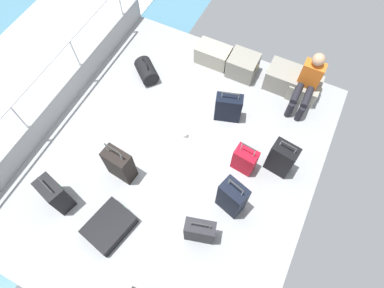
# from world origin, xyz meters

# --- Properties ---
(ground_plane) EXTENTS (4.40, 5.20, 0.06)m
(ground_plane) POSITION_xyz_m (0.00, 0.00, -0.03)
(ground_plane) COLOR #939699
(gunwale_port) EXTENTS (0.06, 5.20, 0.45)m
(gunwale_port) POSITION_xyz_m (-2.17, 0.00, 0.23)
(gunwale_port) COLOR #939699
(gunwale_port) RESTS_ON ground_plane
(railing_port) EXTENTS (0.04, 4.20, 1.02)m
(railing_port) POSITION_xyz_m (-2.17, 0.00, 0.78)
(railing_port) COLOR silver
(railing_port) RESTS_ON ground_plane
(sea_wake) EXTENTS (12.00, 12.00, 0.01)m
(sea_wake) POSITION_xyz_m (-3.60, 0.00, -0.34)
(sea_wake) COLOR teal
(sea_wake) RESTS_ON ground_plane
(cargo_crate_0) EXTENTS (0.65, 0.38, 0.35)m
(cargo_crate_0) POSITION_xyz_m (-0.30, 2.16, 0.18)
(cargo_crate_0) COLOR #9E9989
(cargo_crate_0) RESTS_ON ground_plane
(cargo_crate_1) EXTENTS (0.54, 0.46, 0.41)m
(cargo_crate_1) POSITION_xyz_m (0.30, 2.13, 0.21)
(cargo_crate_1) COLOR gray
(cargo_crate_1) RESTS_ON ground_plane
(cargo_crate_2) EXTENTS (0.66, 0.47, 0.42)m
(cargo_crate_2) POSITION_xyz_m (1.07, 2.18, 0.21)
(cargo_crate_2) COLOR gray
(cargo_crate_2) RESTS_ON ground_plane
(cargo_crate_3) EXTENTS (0.53, 0.49, 0.34)m
(cargo_crate_3) POSITION_xyz_m (1.46, 2.17, 0.17)
(cargo_crate_3) COLOR gray
(cargo_crate_3) RESTS_ON ground_plane
(passenger_seated) EXTENTS (0.34, 0.66, 1.04)m
(passenger_seated) POSITION_xyz_m (1.46, 1.99, 0.54)
(passenger_seated) COLOR orange
(passenger_seated) RESTS_ON ground_plane
(suitcase_0) EXTENTS (0.41, 0.29, 0.78)m
(suitcase_0) POSITION_xyz_m (1.54, 0.60, 0.33)
(suitcase_0) COLOR black
(suitcase_0) RESTS_ON ground_plane
(suitcase_1) EXTENTS (0.37, 0.26, 0.70)m
(suitcase_1) POSITION_xyz_m (1.04, 0.37, 0.25)
(suitcase_1) COLOR #B70C1E
(suitcase_1) RESTS_ON ground_plane
(suitcase_2) EXTENTS (0.48, 0.33, 0.68)m
(suitcase_2) POSITION_xyz_m (0.44, 1.12, 0.28)
(suitcase_2) COLOR black
(suitcase_2) RESTS_ON ground_plane
(suitcase_3) EXTENTS (0.44, 0.28, 0.87)m
(suitcase_3) POSITION_xyz_m (-0.61, -0.57, 0.33)
(suitcase_3) COLOR black
(suitcase_3) RESTS_ON ground_plane
(suitcase_4) EXTENTS (0.64, 0.76, 0.21)m
(suitcase_4) POSITION_xyz_m (-0.31, -1.39, 0.11)
(suitcase_4) COLOR black
(suitcase_4) RESTS_ON ground_plane
(suitcase_5) EXTENTS (0.43, 0.35, 0.86)m
(suitcase_5) POSITION_xyz_m (1.11, -0.31, 0.35)
(suitcase_5) COLOR black
(suitcase_5) RESTS_ON ground_plane
(suitcase_6) EXTENTS (0.45, 0.30, 0.67)m
(suitcase_6) POSITION_xyz_m (0.89, -0.92, 0.28)
(suitcase_6) COLOR black
(suitcase_6) RESTS_ON ground_plane
(suitcase_7) EXTENTS (0.46, 0.36, 0.74)m
(suitcase_7) POSITION_xyz_m (-1.19, -1.37, 0.31)
(suitcase_7) COLOR black
(suitcase_7) RESTS_ON ground_plane
(duffel_bag) EXTENTS (0.56, 0.54, 0.45)m
(duffel_bag) POSITION_xyz_m (-1.23, 1.28, 0.16)
(duffel_bag) COLOR black
(duffel_bag) RESTS_ON ground_plane
(paper_cup) EXTENTS (0.08, 0.08, 0.10)m
(paper_cup) POSITION_xyz_m (-0.03, 0.46, 0.05)
(paper_cup) COLOR white
(paper_cup) RESTS_ON ground_plane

